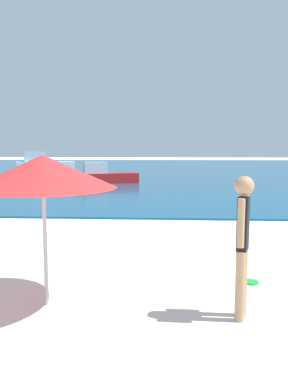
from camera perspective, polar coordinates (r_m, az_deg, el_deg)
name	(u,v)px	position (r m, az deg, el deg)	size (l,w,h in m)	color
water	(156,168)	(40.75, 1.87, 3.75)	(160.00, 60.00, 0.06)	#14567F
person_standing	(243,239)	(4.61, 15.03, -7.02)	(0.23, 0.38, 1.76)	tan
frisbee	(251,282)	(6.13, 16.25, -13.25)	(0.24, 0.24, 0.03)	green
boat_near	(104,176)	(22.15, -6.23, 2.52)	(3.92, 2.45, 1.27)	red
boat_far	(43,164)	(36.51, -15.34, 4.21)	(5.55, 3.69, 1.81)	white
beach_umbrella	(43,172)	(4.91, -15.39, 3.04)	(1.91, 1.91, 2.00)	#B7B7BC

